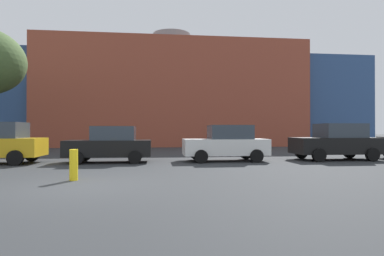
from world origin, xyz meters
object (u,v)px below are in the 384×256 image
parked_car_4 (336,142)px  bollard_yellow_0 (74,165)px  parked_car_3 (226,143)px  parked_car_2 (110,144)px

parked_car_4 → bollard_yellow_0: bearing=24.9°
parked_car_3 → parked_car_4: size_ratio=0.95×
parked_car_3 → parked_car_4: parked_car_4 is taller
parked_car_3 → parked_car_4: (5.58, -0.00, 0.04)m
parked_car_4 → bollard_yellow_0: parked_car_4 is taller
parked_car_2 → bollard_yellow_0: bearing=86.4°
bollard_yellow_0 → parked_car_2: bearing=86.4°
bollard_yellow_0 → parked_car_3: bearing=42.5°
parked_car_3 → bollard_yellow_0: size_ratio=4.34×
parked_car_3 → bollard_yellow_0: bearing=42.5°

